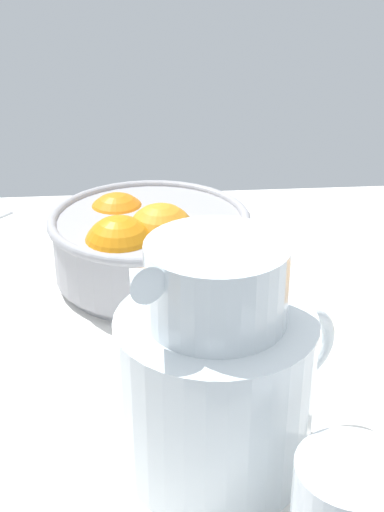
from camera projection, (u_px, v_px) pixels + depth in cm
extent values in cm
cube|color=white|center=(222.00, 339.00, 78.28)|extent=(121.77, 84.51, 3.00)
cylinder|color=#99999E|center=(151.00, 276.00, 87.51)|extent=(21.51, 21.51, 1.20)
cylinder|color=#99999E|center=(150.00, 245.00, 85.65)|extent=(23.38, 23.38, 7.21)
torus|color=#99999E|center=(149.00, 219.00, 84.05)|extent=(24.58, 24.58, 1.20)
sphere|color=orange|center=(171.00, 241.00, 84.65)|extent=(7.24, 7.24, 7.24)
sphere|color=orange|center=(155.00, 238.00, 87.53)|extent=(6.73, 6.73, 6.73)
sphere|color=orange|center=(118.00, 224.00, 89.05)|extent=(8.29, 8.29, 8.29)
sphere|color=orange|center=(120.00, 251.00, 79.60)|extent=(8.38, 8.38, 8.38)
sphere|color=orange|center=(161.00, 238.00, 82.58)|extent=(8.47, 8.47, 8.47)
cylinder|color=white|center=(215.00, 391.00, 56.43)|extent=(15.90, 15.90, 13.57)
cylinder|color=white|center=(217.00, 283.00, 52.02)|extent=(10.86, 10.86, 6.35)
cone|color=white|center=(138.00, 277.00, 48.10)|extent=(3.83, 3.92, 2.80)
torus|color=white|center=(301.00, 346.00, 59.83)|extent=(6.98, 4.20, 7.17)
cylinder|color=#FEAE25|center=(214.00, 423.00, 57.89)|extent=(14.63, 14.63, 7.00)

